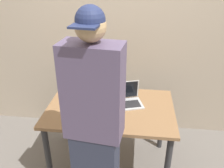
{
  "coord_description": "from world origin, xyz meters",
  "views": [
    {
      "loc": [
        0.24,
        -1.96,
        1.98
      ],
      "look_at": [
        0.01,
        0.0,
        0.99
      ],
      "focal_mm": 38.39,
      "sensor_mm": 36.0,
      "label": 1
    }
  ],
  "objects_px": {
    "beer_bottle_amber": "(104,84)",
    "beer_bottle_dark": "(98,87)",
    "beer_bottle_green": "(97,81)",
    "person_figure": "(95,129)",
    "laptop": "(125,99)"
  },
  "relations": [
    {
      "from": "beer_bottle_green",
      "to": "person_figure",
      "type": "relative_size",
      "value": 0.16
    },
    {
      "from": "laptop",
      "to": "person_figure",
      "type": "distance_m",
      "value": 0.7
    },
    {
      "from": "laptop",
      "to": "beer_bottle_dark",
      "type": "bearing_deg",
      "value": 167.74
    },
    {
      "from": "beer_bottle_dark",
      "to": "person_figure",
      "type": "height_order",
      "value": "person_figure"
    },
    {
      "from": "beer_bottle_green",
      "to": "beer_bottle_dark",
      "type": "bearing_deg",
      "value": -77.3
    },
    {
      "from": "beer_bottle_green",
      "to": "person_figure",
      "type": "distance_m",
      "value": 0.91
    },
    {
      "from": "person_figure",
      "to": "beer_bottle_amber",
      "type": "bearing_deg",
      "value": 93.53
    },
    {
      "from": "beer_bottle_amber",
      "to": "person_figure",
      "type": "height_order",
      "value": "person_figure"
    },
    {
      "from": "beer_bottle_amber",
      "to": "beer_bottle_green",
      "type": "height_order",
      "value": "beer_bottle_green"
    },
    {
      "from": "beer_bottle_amber",
      "to": "beer_bottle_green",
      "type": "xyz_separation_m",
      "value": [
        -0.09,
        0.04,
        0.0
      ]
    },
    {
      "from": "laptop",
      "to": "beer_bottle_green",
      "type": "relative_size",
      "value": 1.31
    },
    {
      "from": "beer_bottle_amber",
      "to": "beer_bottle_dark",
      "type": "distance_m",
      "value": 0.14
    },
    {
      "from": "laptop",
      "to": "person_figure",
      "type": "xyz_separation_m",
      "value": [
        -0.18,
        -0.67,
        0.12
      ]
    },
    {
      "from": "beer_bottle_amber",
      "to": "person_figure",
      "type": "distance_m",
      "value": 0.86
    },
    {
      "from": "beer_bottle_amber",
      "to": "beer_bottle_green",
      "type": "distance_m",
      "value": 0.1
    }
  ]
}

